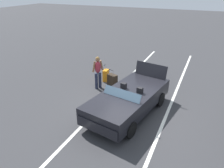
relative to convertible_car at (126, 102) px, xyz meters
name	(u,v)px	position (x,y,z in m)	size (l,w,h in m)	color
ground_plane	(128,113)	(-0.20, 0.03, -0.59)	(80.00, 80.00, 0.00)	#333335
lot_line_near	(101,106)	(-0.20, -1.20, -0.59)	(18.00, 0.12, 0.01)	silver
lot_line_mid	(164,121)	(-0.20, 1.50, -0.59)	(18.00, 0.12, 0.01)	silver
convertible_car	(126,102)	(0.00, 0.00, 0.00)	(4.37, 2.44, 1.54)	black
suitcase_large_black	(112,82)	(-1.98, -1.49, -0.22)	(0.44, 0.55, 1.02)	#2D2319
suitcase_medium_bright	(106,75)	(-2.67, -2.19, -0.28)	(0.43, 0.31, 0.90)	orange
traveler_person	(98,71)	(-1.70, -2.14, 0.34)	(0.55, 0.41, 1.65)	#1E2338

